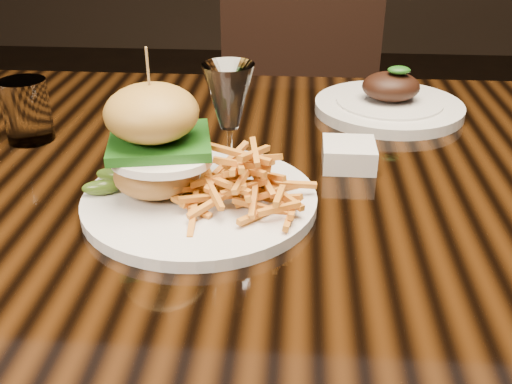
# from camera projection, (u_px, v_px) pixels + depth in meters

# --- Properties ---
(dining_table) EXTENTS (1.60, 0.90, 0.75)m
(dining_table) POSITION_uv_depth(u_px,v_px,m) (312.00, 225.00, 0.84)
(dining_table) COLOR black
(dining_table) RESTS_ON ground
(burger_plate) EXTENTS (0.29, 0.28, 0.19)m
(burger_plate) POSITION_uv_depth(u_px,v_px,m) (193.00, 168.00, 0.71)
(burger_plate) COLOR silver
(burger_plate) RESTS_ON dining_table
(ramekin) EXTENTS (0.10, 0.10, 0.03)m
(ramekin) POSITION_uv_depth(u_px,v_px,m) (349.00, 155.00, 0.83)
(ramekin) COLOR silver
(ramekin) RESTS_ON dining_table
(wine_glass) EXTENTS (0.06, 0.06, 0.17)m
(wine_glass) POSITION_uv_depth(u_px,v_px,m) (229.00, 102.00, 0.70)
(wine_glass) COLOR white
(wine_glass) RESTS_ON dining_table
(water_tumbler) EXTENTS (0.07, 0.07, 0.09)m
(water_tumbler) POSITION_uv_depth(u_px,v_px,m) (27.00, 111.00, 0.89)
(water_tumbler) COLOR white
(water_tumbler) RESTS_ON dining_table
(far_dish) EXTENTS (0.25, 0.25, 0.08)m
(far_dish) POSITION_uv_depth(u_px,v_px,m) (389.00, 103.00, 1.01)
(far_dish) COLOR silver
(far_dish) RESTS_ON dining_table
(chair_far) EXTENTS (0.50, 0.51, 0.95)m
(chair_far) POSITION_uv_depth(u_px,v_px,m) (303.00, 103.00, 1.69)
(chair_far) COLOR black
(chair_far) RESTS_ON ground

